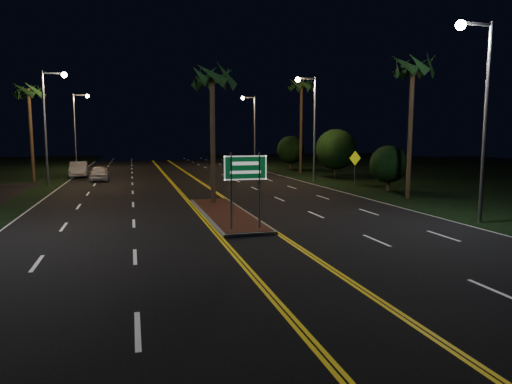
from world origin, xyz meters
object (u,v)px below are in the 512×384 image
object	(u,v)px
palm_right_far	(302,86)
car_far	(79,168)
streetlight_left_mid	(50,115)
streetlight_right_near	(480,99)
highway_sign	(245,175)
shrub_near	(389,164)
shrub_far	(291,150)
median_island	(226,214)
streetlight_right_far	(252,123)
palm_right_near	(413,67)
palm_left_far	(28,92)
car_near	(99,172)
shrub_mid	(336,149)
streetlight_right_mid	(311,116)
palm_median	(212,77)
streetlight_left_far	(78,122)
warning_sign	(355,163)

from	to	relation	value
palm_right_far	car_far	bearing A→B (deg)	174.81
streetlight_left_mid	streetlight_right_near	size ratio (longest dim) A/B	1.00
highway_sign	streetlight_left_mid	size ratio (longest dim) A/B	0.36
shrub_near	shrub_far	bearing A→B (deg)	89.22
median_island	car_far	world-z (taller)	car_far
streetlight_right_near	palm_right_far	xyz separation A→B (m)	(2.19, 28.00, 3.49)
streetlight_right_far	palm_right_near	world-z (taller)	palm_right_near
palm_left_far	shrub_near	size ratio (longest dim) A/B	2.67
car_near	shrub_mid	bearing A→B (deg)	-11.58
streetlight_right_mid	palm_median	world-z (taller)	streetlight_right_mid
streetlight_left_mid	shrub_near	size ratio (longest dim) A/B	2.73
palm_right_near	car_near	bearing A→B (deg)	138.48
palm_right_near	shrub_far	bearing A→B (deg)	87.14
car_near	palm_right_far	bearing A→B (deg)	4.78
highway_sign	shrub_far	world-z (taller)	shrub_far
streetlight_left_far	median_island	bearing A→B (deg)	-74.00
shrub_mid	streetlight_left_far	bearing A→B (deg)	140.90
shrub_near	palm_left_far	bearing A→B (deg)	151.97
streetlight_right_mid	palm_left_far	size ratio (longest dim) A/B	1.02
median_island	streetlight_left_mid	bearing A→B (deg)	121.98
palm_median	warning_sign	xyz separation A→B (m)	(13.00, 7.71, -5.45)
car_far	shrub_near	bearing A→B (deg)	-41.47
shrub_far	streetlight_right_mid	bearing A→B (deg)	-102.82
palm_left_far	shrub_far	xyz separation A→B (m)	(26.60, 8.00, -5.41)
palm_right_near	car_far	distance (m)	31.99
median_island	palm_median	world-z (taller)	palm_median
shrub_mid	car_far	distance (m)	24.90
shrub_far	car_far	bearing A→B (deg)	-170.32
streetlight_right_near	car_near	distance (m)	31.65
median_island	warning_sign	bearing A→B (deg)	40.76
median_island	palm_right_near	xyz separation A→B (m)	(12.50, 3.00, 8.13)
streetlight_left_far	car_near	xyz separation A→B (m)	(3.25, -16.41, -4.90)
streetlight_right_mid	warning_sign	world-z (taller)	streetlight_right_mid
streetlight_left_far	streetlight_right_mid	size ratio (longest dim) A/B	1.00
palm_median	car_near	bearing A→B (deg)	113.31
highway_sign	palm_median	size ratio (longest dim) A/B	0.39
streetlight_right_mid	shrub_near	distance (m)	9.28
palm_left_far	streetlight_left_mid	bearing A→B (deg)	-61.33
shrub_near	car_far	world-z (taller)	shrub_near
streetlight_right_far	palm_right_far	distance (m)	12.69
median_island	palm_right_far	bearing A→B (deg)	60.90
car_near	car_far	size ratio (longest dim) A/B	0.87
palm_median	shrub_far	size ratio (longest dim) A/B	2.10
palm_right_near	palm_median	bearing A→B (deg)	177.71
streetlight_right_mid	median_island	bearing A→B (deg)	-125.28
streetlight_right_mid	car_far	distance (m)	22.98
palm_left_far	shrub_far	distance (m)	28.30
streetlight_right_near	warning_sign	size ratio (longest dim) A/B	3.25
car_near	streetlight_right_near	bearing A→B (deg)	-56.96
palm_left_far	warning_sign	size ratio (longest dim) A/B	3.18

